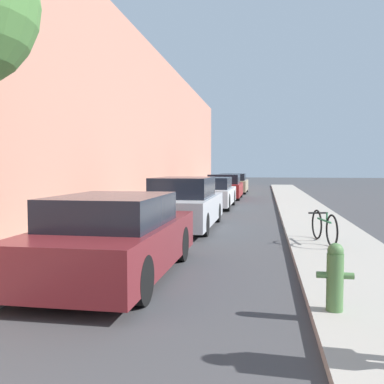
{
  "coord_description": "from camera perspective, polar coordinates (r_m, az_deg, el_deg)",
  "views": [
    {
      "loc": [
        1.37,
        0.53,
        1.77
      ],
      "look_at": [
        -0.49,
        11.29,
        1.14
      ],
      "focal_mm": 39.94,
      "sensor_mm": 36.0,
      "label": 1
    }
  ],
  "objects": [
    {
      "name": "fire_hydrant",
      "position": [
        5.25,
        18.56,
        -10.59
      ],
      "size": [
        0.41,
        0.19,
        0.79
      ],
      "color": "#47703D",
      "rests_on": "sidewalk_right"
    },
    {
      "name": "parked_car_maroon",
      "position": [
        6.99,
        -10.18,
        -6.02
      ],
      "size": [
        1.79,
        4.25,
        1.34
      ],
      "color": "black",
      "rests_on": "ground"
    },
    {
      "name": "bicycle",
      "position": [
        9.79,
        17.2,
        -4.47
      ],
      "size": [
        0.48,
        1.64,
        0.68
      ],
      "rotation": [
        0.0,
        0.0,
        0.19
      ],
      "color": "black",
      "rests_on": "sidewalk_right"
    },
    {
      "name": "parked_car_white",
      "position": [
        18.64,
        2.76,
        -0.14
      ],
      "size": [
        1.73,
        4.61,
        1.33
      ],
      "color": "black",
      "rests_on": "ground"
    },
    {
      "name": "ground_plane",
      "position": [
        15.63,
        4.71,
        -3.2
      ],
      "size": [
        120.0,
        120.0,
        0.0
      ],
      "primitive_type": "plane",
      "color": "#3D3D3F"
    },
    {
      "name": "building_facade_left",
      "position": [
        16.57,
        -10.26,
        10.03
      ],
      "size": [
        0.7,
        52.0,
        7.45
      ],
      "color": "tan",
      "rests_on": "ground"
    },
    {
      "name": "parked_car_red",
      "position": [
        24.0,
        4.37,
        0.64
      ],
      "size": [
        1.85,
        4.08,
        1.38
      ],
      "color": "black",
      "rests_on": "ground"
    },
    {
      "name": "parked_car_silver",
      "position": [
        12.43,
        -1.0,
        -1.64
      ],
      "size": [
        1.76,
        4.65,
        1.48
      ],
      "color": "black",
      "rests_on": "ground"
    },
    {
      "name": "sidewalk_left",
      "position": [
        16.14,
        -5.61,
        -2.79
      ],
      "size": [
        2.0,
        52.0,
        0.12
      ],
      "color": "#9E998E",
      "rests_on": "ground"
    },
    {
      "name": "parked_car_champagne",
      "position": [
        29.5,
        5.54,
        1.11
      ],
      "size": [
        1.87,
        4.43,
        1.35
      ],
      "color": "black",
      "rests_on": "ground"
    },
    {
      "name": "sidewalk_right",
      "position": [
        15.64,
        15.38,
        -3.09
      ],
      "size": [
        2.0,
        52.0,
        0.12
      ],
      "color": "#9E998E",
      "rests_on": "ground"
    }
  ]
}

